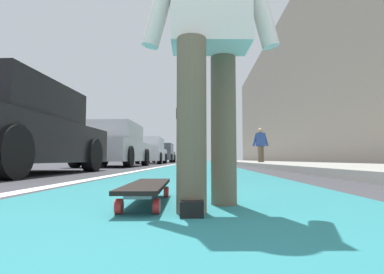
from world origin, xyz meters
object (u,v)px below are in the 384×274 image
at_px(skateboard, 147,187).
at_px(parked_car_end, 162,153).
at_px(pedestrian_distant, 261,144).
at_px(parked_car_near, 13,130).
at_px(parked_car_far, 148,151).
at_px(traffic_light, 178,125).
at_px(parked_car_mid, 114,146).
at_px(skater_person, 210,26).

height_order(skateboard, parked_car_end, parked_car_end).
height_order(parked_car_end, pedestrian_distant, pedestrian_distant).
bearing_deg(parked_car_near, parked_car_end, 0.30).
relative_size(skateboard, parked_car_end, 0.19).
relative_size(parked_car_near, pedestrian_distant, 2.46).
bearing_deg(parked_car_far, parked_car_near, -179.92).
bearing_deg(skateboard, traffic_light, 4.10).
relative_size(parked_car_mid, parked_car_far, 0.97).
bearing_deg(skateboard, pedestrian_distant, -13.69).
height_order(skater_person, parked_car_mid, skater_person).
bearing_deg(pedestrian_distant, traffic_light, 28.58).
bearing_deg(skater_person, parked_car_mid, 19.19).
height_order(parked_car_far, parked_car_end, parked_car_end).
distance_m(skateboard, pedestrian_distant, 12.73).
xyz_separation_m(skater_person, parked_car_near, (3.29, 3.14, -0.22)).
distance_m(skateboard, parked_car_far, 15.77).
bearing_deg(parked_car_far, pedestrian_distant, -118.58).
xyz_separation_m(skateboard, parked_car_mid, (8.77, 2.76, 0.62)).
bearing_deg(parked_car_end, parked_car_far, -179.29).
distance_m(skater_person, parked_car_mid, 9.44).
height_order(skater_person, parked_car_far, skater_person).
bearing_deg(traffic_light, parked_car_end, 39.53).
bearing_deg(skateboard, skater_person, -113.37).
distance_m(parked_car_end, traffic_light, 3.05).
xyz_separation_m(traffic_light, pedestrian_distant, (-8.22, -4.48, -1.84)).
relative_size(parked_car_far, parked_car_end, 1.00).
bearing_deg(traffic_light, parked_car_mid, 173.78).
relative_size(parked_car_end, pedestrian_distant, 2.60).
xyz_separation_m(skateboard, traffic_light, (20.56, 1.47, 2.72)).
distance_m(parked_car_near, parked_car_end, 19.14).
xyz_separation_m(skateboard, parked_car_far, (15.50, 2.81, 0.61)).
relative_size(parked_car_far, traffic_light, 1.09).
height_order(parked_car_far, pedestrian_distant, pedestrian_distant).
bearing_deg(traffic_light, parked_car_near, 175.67).
bearing_deg(parked_car_mid, skateboard, -162.54).
xyz_separation_m(parked_car_mid, traffic_light, (11.79, -1.29, 2.09)).
xyz_separation_m(skateboard, parked_car_near, (3.14, 2.79, 0.63)).
relative_size(skater_person, parked_car_end, 0.37).
height_order(parked_car_near, parked_car_end, parked_car_end).
relative_size(parked_car_near, parked_car_mid, 0.97).
height_order(skater_person, traffic_light, traffic_light).
height_order(parked_car_near, parked_car_mid, parked_car_near).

